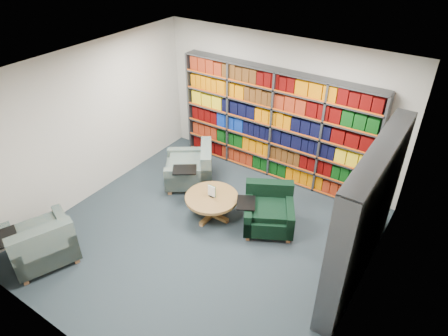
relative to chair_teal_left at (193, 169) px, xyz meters
The scene contains 7 objects.
room_shell 1.92m from the chair_teal_left, 46.49° to the right, with size 5.02×5.02×2.82m.
bookshelf_back 1.79m from the chair_teal_left, 47.32° to the left, with size 4.00×0.28×2.20m.
bookshelf_right 3.56m from the chair_teal_left, ahead, with size 0.28×2.50×2.20m.
chair_teal_left is the anchor object (origin of this frame).
chair_green_right 1.86m from the chair_teal_left, ahead, with size 1.11×1.11×0.74m.
chair_teal_front 3.04m from the chair_teal_left, 101.85° to the right, with size 1.19×1.22×0.83m.
coffee_table 1.11m from the chair_teal_left, 35.77° to the right, with size 0.93×0.93×0.66m.
Camera 1 is at (3.05, -3.98, 4.64)m, focal length 32.00 mm.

